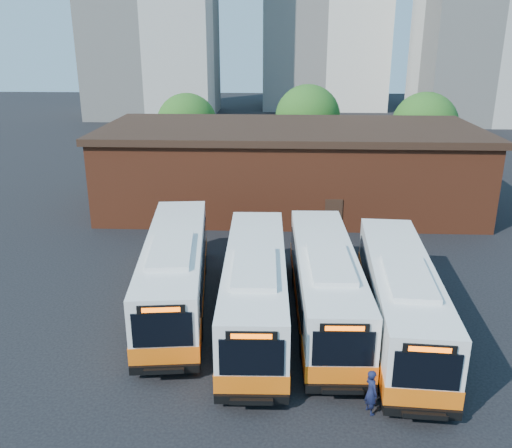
{
  "coord_description": "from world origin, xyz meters",
  "views": [
    {
      "loc": [
        -0.69,
        -21.5,
        12.94
      ],
      "look_at": [
        -1.97,
        6.27,
        3.23
      ],
      "focal_mm": 38.0,
      "sensor_mm": 36.0,
      "label": 1
    }
  ],
  "objects_px": {
    "bus_west": "(175,273)",
    "bus_east": "(399,300)",
    "transit_worker": "(371,392)",
    "bus_mideast": "(325,286)",
    "bus_midwest": "(255,291)"
  },
  "relations": [
    {
      "from": "bus_midwest",
      "to": "bus_east",
      "type": "xyz_separation_m",
      "value": [
        6.57,
        -0.6,
        -0.03
      ]
    },
    {
      "from": "bus_west",
      "to": "bus_mideast",
      "type": "xyz_separation_m",
      "value": [
        7.4,
        -1.05,
        -0.04
      ]
    },
    {
      "from": "bus_midwest",
      "to": "bus_mideast",
      "type": "height_order",
      "value": "bus_midwest"
    },
    {
      "from": "bus_west",
      "to": "bus_east",
      "type": "bearing_deg",
      "value": -18.75
    },
    {
      "from": "bus_west",
      "to": "bus_mideast",
      "type": "bearing_deg",
      "value": -14.55
    },
    {
      "from": "bus_west",
      "to": "bus_east",
      "type": "relative_size",
      "value": 1.04
    },
    {
      "from": "transit_worker",
      "to": "bus_east",
      "type": "bearing_deg",
      "value": -43.38
    },
    {
      "from": "bus_midwest",
      "to": "bus_mideast",
      "type": "relative_size",
      "value": 1.02
    },
    {
      "from": "bus_mideast",
      "to": "transit_worker",
      "type": "height_order",
      "value": "bus_mideast"
    },
    {
      "from": "bus_midwest",
      "to": "transit_worker",
      "type": "relative_size",
      "value": 7.69
    },
    {
      "from": "bus_west",
      "to": "bus_mideast",
      "type": "distance_m",
      "value": 7.47
    },
    {
      "from": "bus_midwest",
      "to": "transit_worker",
      "type": "bearing_deg",
      "value": -56.46
    },
    {
      "from": "transit_worker",
      "to": "bus_mideast",
      "type": "bearing_deg",
      "value": -13.97
    },
    {
      "from": "bus_midwest",
      "to": "bus_mideast",
      "type": "bearing_deg",
      "value": 9.85
    },
    {
      "from": "bus_west",
      "to": "bus_east",
      "type": "height_order",
      "value": "bus_west"
    }
  ]
}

